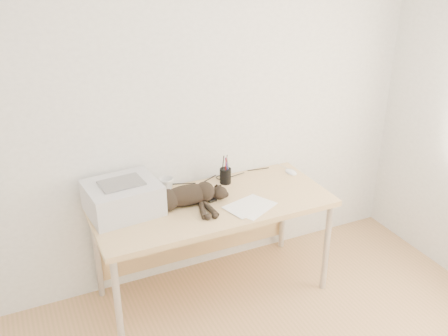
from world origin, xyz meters
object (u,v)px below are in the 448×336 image
mouse (291,171)px  mug (166,185)px  desk (208,214)px  pen_cup (225,176)px  cat (185,197)px  printer (123,197)px

mouse → mug: bearing=167.3°
desk → pen_cup: bearing=34.8°
mug → pen_cup: pen_cup is taller
mug → pen_cup: 0.43m
mug → cat: bearing=-79.7°
desk → pen_cup: (0.20, 0.14, 0.19)m
pen_cup → cat: bearing=-152.9°
mug → mouse: (0.95, -0.11, -0.03)m
desk → printer: printer is taller
printer → mug: printer is taller
pen_cup → mouse: size_ratio=1.82×
cat → pen_cup: size_ratio=3.14×
desk → printer: bearing=175.9°
mug → mouse: 0.96m
desk → mug: bearing=139.8°
printer → mug: bearing=24.1°
printer → cat: printer is taller
cat → pen_cup: 0.43m
printer → mug: 0.38m
printer → pen_cup: printer is taller
cat → mug: 0.26m
pen_cup → printer: bearing=-172.7°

